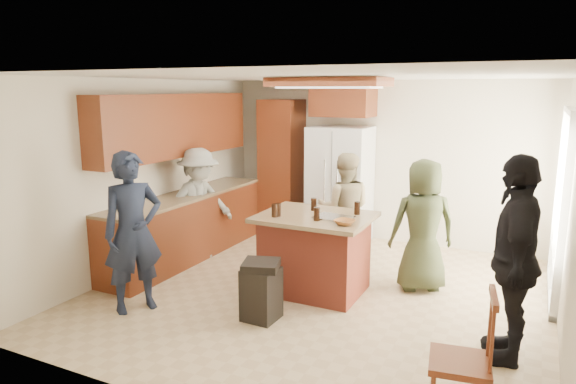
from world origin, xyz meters
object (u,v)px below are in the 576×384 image
at_px(person_front_left, 133,232).
at_px(refrigerator, 340,185).
at_px(person_behind_right, 423,225).
at_px(person_behind_left, 344,209).
at_px(kitchen_island, 315,253).
at_px(person_side_right, 514,259).
at_px(spindle_chair, 463,363).
at_px(trash_bin, 261,290).
at_px(person_counter, 199,204).

relative_size(person_front_left, refrigerator, 0.96).
xyz_separation_m(person_behind_right, refrigerator, (-1.58, 1.46, 0.11)).
xyz_separation_m(person_behind_left, kitchen_island, (0.04, -1.12, -0.29)).
relative_size(person_side_right, spindle_chair, 1.85).
distance_m(person_side_right, spindle_chair, 1.23).
bearing_deg(person_front_left, person_behind_left, -0.75).
xyz_separation_m(kitchen_island, trash_bin, (-0.20, -0.94, -0.16)).
bearing_deg(refrigerator, person_front_left, -107.74).
distance_m(person_front_left, person_counter, 1.76).
bearing_deg(trash_bin, spindle_chair, -21.79).
xyz_separation_m(person_front_left, person_side_right, (3.70, 0.64, 0.05)).
relative_size(refrigerator, kitchen_island, 1.41).
relative_size(person_behind_right, person_counter, 1.01).
height_order(person_behind_left, person_side_right, person_side_right).
relative_size(refrigerator, spindle_chair, 1.81).
bearing_deg(refrigerator, person_counter, -131.22).
height_order(kitchen_island, spindle_chair, spindle_chair).
distance_m(refrigerator, kitchen_island, 2.17).
distance_m(person_counter, trash_bin, 2.24).
relative_size(person_behind_right, refrigerator, 0.88).
distance_m(person_front_left, spindle_chair, 3.51).
relative_size(person_behind_left, person_counter, 0.97).
distance_m(person_behind_left, kitchen_island, 1.16).
xyz_separation_m(person_counter, spindle_chair, (3.83, -2.18, -0.33)).
bearing_deg(person_behind_left, person_behind_right, 137.01).
height_order(person_side_right, kitchen_island, person_side_right).
bearing_deg(trash_bin, person_behind_left, 85.60).
xyz_separation_m(person_front_left, refrigerator, (1.08, 3.39, 0.03)).
xyz_separation_m(person_behind_left, spindle_chair, (1.94, -2.90, -0.31)).
height_order(person_behind_left, refrigerator, refrigerator).
bearing_deg(trash_bin, person_counter, 142.17).
distance_m(person_side_right, refrigerator, 3.79).
distance_m(person_front_left, person_behind_right, 3.29).
xyz_separation_m(person_front_left, kitchen_island, (1.55, 1.31, -0.39)).
bearing_deg(person_behind_left, refrigerator, -85.42).
height_order(person_side_right, spindle_chair, person_side_right).
bearing_deg(person_behind_left, trash_bin, 66.24).
bearing_deg(person_counter, trash_bin, -104.05).
height_order(person_behind_left, person_counter, person_counter).
relative_size(kitchen_island, spindle_chair, 1.29).
bearing_deg(person_side_right, person_behind_right, -144.29).
bearing_deg(person_counter, person_side_right, -80.95).
distance_m(person_behind_right, refrigerator, 2.15).
distance_m(person_behind_left, person_counter, 2.02).
bearing_deg(person_behind_right, trash_bin, 21.53).
bearing_deg(kitchen_island, person_behind_right, 28.79).
height_order(person_front_left, kitchen_island, person_front_left).
bearing_deg(kitchen_island, person_front_left, -139.66).
xyz_separation_m(person_behind_left, refrigerator, (-0.42, 0.95, 0.13)).
xyz_separation_m(person_front_left, person_behind_right, (2.66, 1.93, -0.08)).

